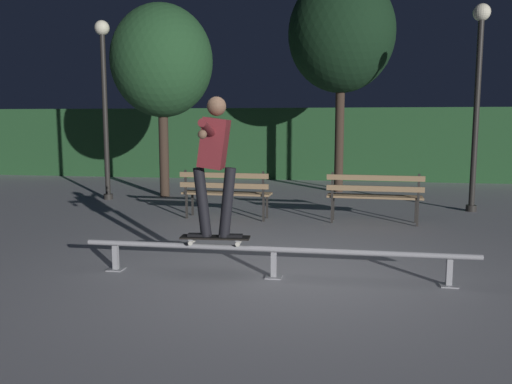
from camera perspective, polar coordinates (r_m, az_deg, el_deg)
ground_plane at (r=6.09m, az=2.13°, el=-8.81°), size 90.00×90.00×0.00m
hedge_backdrop at (r=16.28m, az=6.87°, el=5.23°), size 24.00×1.20×2.14m
grind_rail at (r=5.87m, az=1.94°, el=-6.65°), size 4.39×0.18×0.35m
skateboard at (r=5.96m, az=-4.45°, el=-4.98°), size 0.79×0.25×0.09m
skateboarder at (r=5.83m, az=-4.51°, el=4.05°), size 0.63×1.41×1.56m
park_bench_leftmost at (r=9.34m, az=-3.32°, el=0.28°), size 1.62×0.49×0.88m
park_bench_left_center at (r=9.12m, az=12.72°, el=-0.06°), size 1.62×0.49×0.88m
tree_behind_benches at (r=13.33m, az=9.24°, el=16.52°), size 2.56×2.56×5.24m
tree_far_left at (r=12.44m, az=-10.16°, el=13.74°), size 2.30×2.30×4.36m
lamp_post_right at (r=10.96m, az=22.92°, el=10.97°), size 0.32×0.32×3.90m
lamp_post_left at (r=12.19m, az=-16.12°, el=10.85°), size 0.32×0.32×3.90m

